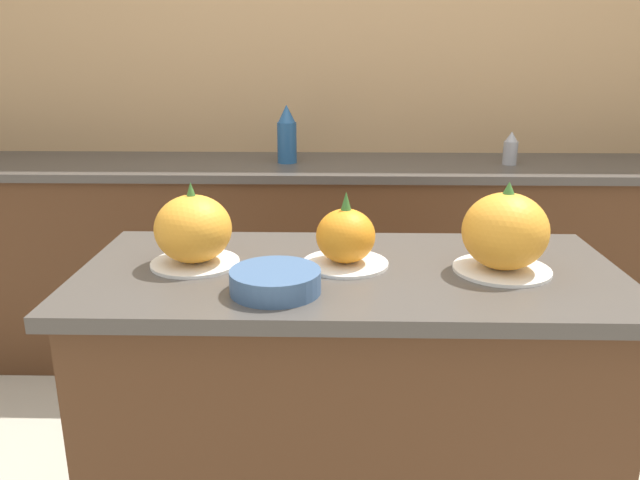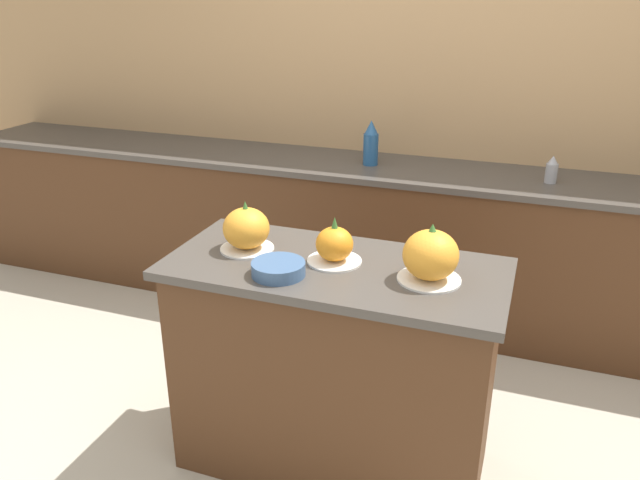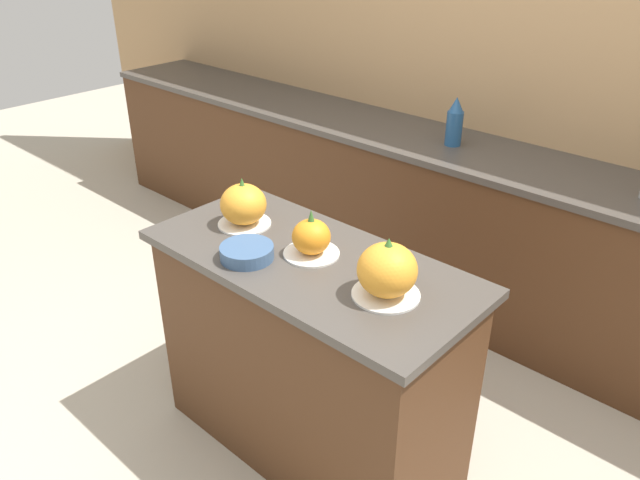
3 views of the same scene
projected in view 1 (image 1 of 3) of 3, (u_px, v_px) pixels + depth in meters
wall_back at (343, 86)px, 3.02m from camera, size 8.00×0.06×2.50m
kitchen_island at (347, 435)px, 1.62m from camera, size 1.29×0.60×0.93m
back_counter at (342, 261)px, 2.94m from camera, size 6.00×0.60×0.93m
pumpkin_cake_left at (193, 231)px, 1.49m from camera, size 0.21×0.21×0.20m
pumpkin_cake_center at (346, 239)px, 1.49m from camera, size 0.21×0.21×0.18m
pumpkin_cake_right at (505, 233)px, 1.44m from camera, size 0.23×0.23×0.21m
bottle_tall at (287, 135)px, 2.77m from camera, size 0.09×0.09×0.26m
bottle_short at (510, 149)px, 2.75m from camera, size 0.06×0.06×0.15m
mixing_bowl at (275, 281)px, 1.33m from camera, size 0.20×0.20×0.05m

